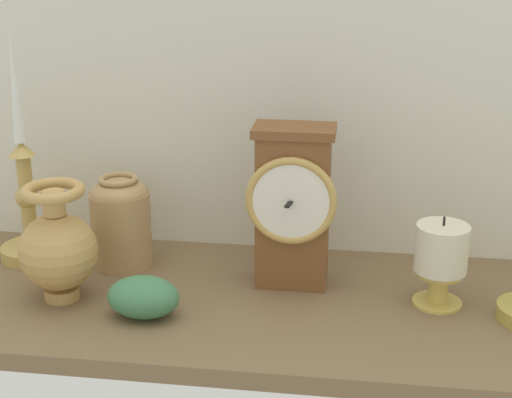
{
  "coord_description": "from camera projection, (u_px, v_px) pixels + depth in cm",
  "views": [
    {
      "loc": [
        15.31,
        -89.55,
        46.34
      ],
      "look_at": [
        2.84,
        0.0,
        14.0
      ],
      "focal_mm": 52.94,
      "sensor_mm": 36.0,
      "label": 1
    }
  ],
  "objects": [
    {
      "name": "ivy_sprig",
      "position": [
        143.0,
        297.0,
        0.95
      ],
      "size": [
        9.23,
        6.46,
        5.38
      ],
      "color": "#417C50",
      "rests_on": "ground_plane"
    },
    {
      "name": "ground_plane",
      "position": [
        235.0,
        304.0,
        1.02
      ],
      "size": [
        100.0,
        36.0,
        2.4
      ],
      "primitive_type": "cube",
      "color": "brown"
    },
    {
      "name": "candlestick_tall_left",
      "position": [
        27.0,
        201.0,
        1.1
      ],
      "size": [
        9.28,
        9.28,
        34.07
      ],
      "color": "tan",
      "rests_on": "ground_plane"
    },
    {
      "name": "pillar_candle_front",
      "position": [
        441.0,
        258.0,
        0.97
      ],
      "size": [
        6.81,
        6.81,
        12.23
      ],
      "color": "#D0B453",
      "rests_on": "ground_plane"
    },
    {
      "name": "brass_vase_jar",
      "position": [
        121.0,
        219.0,
        1.08
      ],
      "size": [
        8.64,
        8.64,
        13.52
      ],
      "color": "tan",
      "rests_on": "ground_plane"
    },
    {
      "name": "brass_vase_bulbous",
      "position": [
        58.0,
        247.0,
        0.98
      ],
      "size": [
        10.32,
        10.32,
        15.86
      ],
      "color": "tan",
      "rests_on": "ground_plane"
    },
    {
      "name": "back_wall",
      "position": [
        254.0,
        33.0,
        1.07
      ],
      "size": [
        120.0,
        2.0,
        65.0
      ],
      "primitive_type": "cube",
      "color": "silver",
      "rests_on": "ground_plane"
    },
    {
      "name": "mantel_clock",
      "position": [
        293.0,
        205.0,
        1.01
      ],
      "size": [
        12.0,
        8.97,
        22.35
      ],
      "color": "brown",
      "rests_on": "ground_plane"
    }
  ]
}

